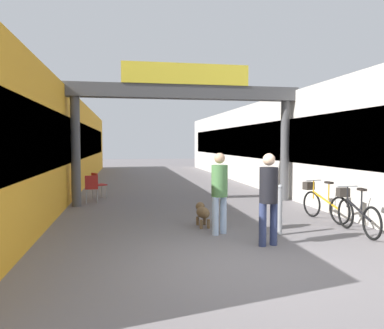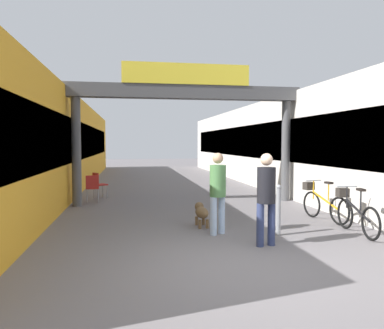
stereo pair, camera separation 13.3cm
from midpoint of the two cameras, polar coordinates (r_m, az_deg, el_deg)
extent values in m
plane|color=slate|center=(6.05, 8.82, -15.19)|extent=(80.00, 80.00, 0.00)
cube|color=gold|center=(16.77, -20.75, 2.74)|extent=(3.00, 26.00, 3.63)
cube|color=black|center=(16.54, -15.72, 3.46)|extent=(0.04, 23.40, 1.45)
cube|color=beige|center=(17.84, 13.40, 2.88)|extent=(3.00, 26.00, 3.63)
cube|color=black|center=(17.32, 8.88, 3.53)|extent=(0.04, 23.40, 1.45)
cylinder|color=#4C4C4F|center=(11.81, -16.91, 1.87)|extent=(0.28, 0.28, 3.30)
cylinder|color=#4C4C4F|center=(12.80, 14.38, 2.01)|extent=(0.28, 0.28, 3.30)
cube|color=#4C4C4F|center=(11.95, -0.63, 10.97)|extent=(7.40, 0.44, 0.42)
cube|color=yellow|center=(11.84, -0.48, 13.65)|extent=(3.96, 0.10, 0.64)
cylinder|color=#A5BFE0|center=(7.84, 3.79, -7.86)|extent=(0.19, 0.19, 0.80)
cylinder|color=#A5BFE0|center=(8.00, 5.03, -7.63)|extent=(0.19, 0.19, 0.80)
cylinder|color=#4C7F47|center=(7.81, 4.44, -2.50)|extent=(0.47, 0.47, 0.66)
sphere|color=tan|center=(7.78, 4.46, 0.96)|extent=(0.31, 0.31, 0.23)
cylinder|color=navy|center=(7.23, 12.52, -8.85)|extent=(0.16, 0.16, 0.80)
cylinder|color=navy|center=(7.11, 10.89, -9.04)|extent=(0.16, 0.16, 0.80)
cylinder|color=black|center=(7.05, 11.78, -3.11)|extent=(0.40, 0.40, 0.66)
sphere|color=beige|center=(7.02, 11.83, 0.75)|extent=(0.27, 0.27, 0.23)
ellipsoid|color=brown|center=(8.61, 1.95, -7.32)|extent=(0.29, 0.64, 0.25)
sphere|color=brown|center=(8.87, 1.54, -6.42)|extent=(0.22, 0.22, 0.21)
sphere|color=white|center=(8.79, 1.67, -7.18)|extent=(0.16, 0.16, 0.15)
cylinder|color=brown|center=(8.82, 1.14, -8.57)|extent=(0.07, 0.07, 0.20)
cylinder|color=brown|center=(8.85, 2.20, -8.52)|extent=(0.07, 0.07, 0.20)
cylinder|color=brown|center=(8.46, 1.68, -9.08)|extent=(0.07, 0.07, 0.20)
cylinder|color=brown|center=(8.49, 2.79, -9.03)|extent=(0.07, 0.07, 0.20)
torus|color=black|center=(9.10, 22.69, -6.95)|extent=(0.10, 0.67, 0.67)
torus|color=black|center=(8.23, 26.03, -8.10)|extent=(0.10, 0.67, 0.67)
cube|color=black|center=(8.63, 24.30, -6.33)|extent=(0.11, 0.94, 0.34)
cylinder|color=black|center=(8.49, 24.73, -4.99)|extent=(0.03, 0.03, 0.42)
cube|color=black|center=(8.46, 24.77, -3.51)|extent=(0.12, 0.23, 0.05)
cylinder|color=black|center=(8.99, 22.92, -4.63)|extent=(0.03, 0.03, 0.46)
cylinder|color=gray|center=(8.96, 22.95, -3.11)|extent=(0.46, 0.06, 0.03)
cube|color=#332D28|center=(9.15, 22.34, -3.97)|extent=(0.25, 0.22, 0.20)
torus|color=black|center=(10.20, 18.13, -5.78)|extent=(0.17, 0.67, 0.67)
torus|color=black|center=(9.42, 21.94, -6.59)|extent=(0.17, 0.67, 0.67)
cube|color=gold|center=(9.77, 19.98, -5.13)|extent=(0.20, 0.93, 0.34)
cylinder|color=gold|center=(9.65, 20.46, -3.93)|extent=(0.04, 0.04, 0.42)
cube|color=black|center=(9.63, 20.48, -2.63)|extent=(0.14, 0.23, 0.05)
cylinder|color=gold|center=(10.10, 18.38, -3.69)|extent=(0.04, 0.04, 0.46)
cylinder|color=gray|center=(10.07, 18.40, -2.34)|extent=(0.46, 0.11, 0.03)
cube|color=#332D28|center=(10.24, 17.70, -3.13)|extent=(0.27, 0.24, 0.20)
cylinder|color=gray|center=(8.01, 13.50, -7.04)|extent=(0.10, 0.10, 0.98)
sphere|color=gray|center=(7.93, 13.55, -3.34)|extent=(0.10, 0.10, 0.10)
cylinder|color=gray|center=(12.65, -15.41, -4.50)|extent=(0.03, 0.03, 0.45)
cylinder|color=gray|center=(12.65, -13.86, -4.48)|extent=(0.03, 0.03, 0.45)
cylinder|color=gray|center=(12.31, -15.42, -4.71)|extent=(0.03, 0.03, 0.45)
cylinder|color=gray|center=(12.31, -13.84, -4.69)|extent=(0.03, 0.03, 0.45)
cube|color=#B2231E|center=(12.45, -14.65, -3.48)|extent=(0.44, 0.44, 0.04)
cube|color=#B2231E|center=(12.24, -14.66, -2.55)|extent=(0.40, 0.08, 0.40)
cylinder|color=gray|center=(13.62, -13.18, -3.92)|extent=(0.04, 0.04, 0.45)
cylinder|color=gray|center=(13.32, -12.50, -4.07)|extent=(0.04, 0.04, 0.45)
cylinder|color=gray|center=(13.47, -14.46, -4.02)|extent=(0.04, 0.04, 0.45)
cylinder|color=gray|center=(13.16, -13.80, -4.17)|extent=(0.04, 0.04, 0.45)
cube|color=#B2231E|center=(13.36, -13.50, -3.00)|extent=(0.55, 0.55, 0.04)
cube|color=#B2231E|center=(13.26, -14.20, -2.10)|extent=(0.24, 0.36, 0.40)
camera|label=1|loc=(0.07, -89.64, 0.02)|focal=35.00mm
camera|label=2|loc=(0.07, 90.36, -0.02)|focal=35.00mm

